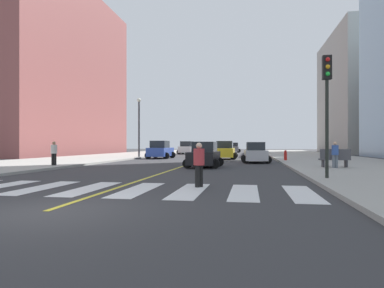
{
  "coord_description": "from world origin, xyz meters",
  "views": [
    {
      "loc": [
        4.67,
        -7.31,
        1.56
      ],
      "look_at": [
        -1.8,
        31.27,
        1.6
      ],
      "focal_mm": 32.21,
      "sensor_mm": 36.0,
      "label": 1
    }
  ],
  "objects_px": {
    "pedestrian_walking_west": "(54,152)",
    "street_lamp": "(139,122)",
    "car_yellow_second": "(225,151)",
    "pedestrian_crossing": "(199,163)",
    "pedestrian_waiting_east": "(335,153)",
    "fire_hydrant": "(285,155)",
    "car_silver_fifth": "(256,153)",
    "car_gray_nearest": "(234,148)",
    "park_bench": "(335,158)",
    "car_black_fourth": "(204,155)",
    "traffic_light_near_corner": "(327,92)",
    "car_blue_sixth": "(160,150)",
    "car_white_third": "(187,148)"
  },
  "relations": [
    {
      "from": "pedestrian_waiting_east",
      "to": "fire_hydrant",
      "type": "bearing_deg",
      "value": -83.89
    },
    {
      "from": "car_white_third",
      "to": "pedestrian_waiting_east",
      "type": "distance_m",
      "value": 36.09
    },
    {
      "from": "park_bench",
      "to": "pedestrian_walking_west",
      "type": "height_order",
      "value": "pedestrian_walking_west"
    },
    {
      "from": "car_yellow_second",
      "to": "park_bench",
      "type": "xyz_separation_m",
      "value": [
        7.78,
        -14.03,
        -0.21
      ]
    },
    {
      "from": "car_yellow_second",
      "to": "pedestrian_waiting_east",
      "type": "height_order",
      "value": "car_yellow_second"
    },
    {
      "from": "car_silver_fifth",
      "to": "car_blue_sixth",
      "type": "xyz_separation_m",
      "value": [
        -10.27,
        7.32,
        0.1
      ]
    },
    {
      "from": "pedestrian_walking_west",
      "to": "street_lamp",
      "type": "bearing_deg",
      "value": -90.53
    },
    {
      "from": "car_blue_sixth",
      "to": "park_bench",
      "type": "relative_size",
      "value": 2.46
    },
    {
      "from": "car_blue_sixth",
      "to": "fire_hydrant",
      "type": "distance_m",
      "value": 13.99
    },
    {
      "from": "car_white_third",
      "to": "traffic_light_near_corner",
      "type": "xyz_separation_m",
      "value": [
        13.14,
        -39.39,
        2.78
      ]
    },
    {
      "from": "car_black_fourth",
      "to": "park_bench",
      "type": "height_order",
      "value": "car_black_fourth"
    },
    {
      "from": "car_white_third",
      "to": "street_lamp",
      "type": "bearing_deg",
      "value": -96.73
    },
    {
      "from": "street_lamp",
      "to": "pedestrian_walking_west",
      "type": "bearing_deg",
      "value": -92.24
    },
    {
      "from": "park_bench",
      "to": "pedestrian_crossing",
      "type": "bearing_deg",
      "value": 145.06
    },
    {
      "from": "car_yellow_second",
      "to": "car_blue_sixth",
      "type": "xyz_separation_m",
      "value": [
        -7.18,
        0.62,
        0.02
      ]
    },
    {
      "from": "park_bench",
      "to": "car_black_fourth",
      "type": "bearing_deg",
      "value": 83.91
    },
    {
      "from": "car_black_fourth",
      "to": "fire_hydrant",
      "type": "distance_m",
      "value": 10.5
    },
    {
      "from": "car_gray_nearest",
      "to": "street_lamp",
      "type": "distance_m",
      "value": 31.26
    },
    {
      "from": "pedestrian_walking_west",
      "to": "fire_hydrant",
      "type": "distance_m",
      "value": 19.24
    },
    {
      "from": "car_silver_fifth",
      "to": "pedestrian_crossing",
      "type": "height_order",
      "value": "car_silver_fifth"
    },
    {
      "from": "traffic_light_near_corner",
      "to": "pedestrian_waiting_east",
      "type": "xyz_separation_m",
      "value": [
        1.84,
        6.56,
        -2.72
      ]
    },
    {
      "from": "pedestrian_crossing",
      "to": "fire_hydrant",
      "type": "xyz_separation_m",
      "value": [
        4.98,
        19.37,
        -0.31
      ]
    },
    {
      "from": "car_gray_nearest",
      "to": "car_black_fourth",
      "type": "height_order",
      "value": "car_gray_nearest"
    },
    {
      "from": "car_blue_sixth",
      "to": "pedestrian_waiting_east",
      "type": "relative_size",
      "value": 2.82
    },
    {
      "from": "car_yellow_second",
      "to": "fire_hydrant",
      "type": "height_order",
      "value": "car_yellow_second"
    },
    {
      "from": "pedestrian_crossing",
      "to": "street_lamp",
      "type": "bearing_deg",
      "value": 55.24
    },
    {
      "from": "car_gray_nearest",
      "to": "pedestrian_walking_west",
      "type": "distance_m",
      "value": 46.88
    },
    {
      "from": "traffic_light_near_corner",
      "to": "car_yellow_second",
      "type": "bearing_deg",
      "value": -74.77
    },
    {
      "from": "car_silver_fifth",
      "to": "traffic_light_near_corner",
      "type": "relative_size",
      "value": 0.78
    },
    {
      "from": "car_yellow_second",
      "to": "pedestrian_crossing",
      "type": "distance_m",
      "value": 24.08
    },
    {
      "from": "car_blue_sixth",
      "to": "pedestrian_crossing",
      "type": "distance_m",
      "value": 25.94
    },
    {
      "from": "car_yellow_second",
      "to": "car_blue_sixth",
      "type": "height_order",
      "value": "car_blue_sixth"
    },
    {
      "from": "park_bench",
      "to": "street_lamp",
      "type": "xyz_separation_m",
      "value": [
        -17.56,
        15.06,
        3.44
      ]
    },
    {
      "from": "car_silver_fifth",
      "to": "park_bench",
      "type": "relative_size",
      "value": 2.22
    },
    {
      "from": "car_black_fourth",
      "to": "traffic_light_near_corner",
      "type": "relative_size",
      "value": 0.77
    },
    {
      "from": "car_silver_fifth",
      "to": "pedestrian_walking_west",
      "type": "bearing_deg",
      "value": 29.19
    },
    {
      "from": "car_black_fourth",
      "to": "pedestrian_walking_west",
      "type": "distance_m",
      "value": 10.15
    },
    {
      "from": "car_gray_nearest",
      "to": "fire_hydrant",
      "type": "bearing_deg",
      "value": 99.58
    },
    {
      "from": "car_gray_nearest",
      "to": "park_bench",
      "type": "bearing_deg",
      "value": 100.07
    },
    {
      "from": "car_silver_fifth",
      "to": "street_lamp",
      "type": "bearing_deg",
      "value": -33.73
    },
    {
      "from": "car_white_third",
      "to": "fire_hydrant",
      "type": "relative_size",
      "value": 5.21
    },
    {
      "from": "traffic_light_near_corner",
      "to": "park_bench",
      "type": "height_order",
      "value": "traffic_light_near_corner"
    },
    {
      "from": "car_gray_nearest",
      "to": "pedestrian_crossing",
      "type": "relative_size",
      "value": 2.64
    },
    {
      "from": "fire_hydrant",
      "to": "pedestrian_walking_west",
      "type": "bearing_deg",
      "value": -147.23
    },
    {
      "from": "car_blue_sixth",
      "to": "pedestrian_crossing",
      "type": "bearing_deg",
      "value": -70.7
    },
    {
      "from": "car_black_fourth",
      "to": "car_silver_fifth",
      "type": "relative_size",
      "value": 0.99
    },
    {
      "from": "traffic_light_near_corner",
      "to": "park_bench",
      "type": "xyz_separation_m",
      "value": [
        1.99,
        7.25,
        -3.05
      ]
    },
    {
      "from": "park_bench",
      "to": "pedestrian_waiting_east",
      "type": "height_order",
      "value": "pedestrian_waiting_east"
    },
    {
      "from": "fire_hydrant",
      "to": "car_gray_nearest",
      "type": "bearing_deg",
      "value": 99.94
    },
    {
      "from": "car_gray_nearest",
      "to": "pedestrian_walking_west",
      "type": "xyz_separation_m",
      "value": [
        -9.97,
        -45.8,
        0.14
      ]
    }
  ]
}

